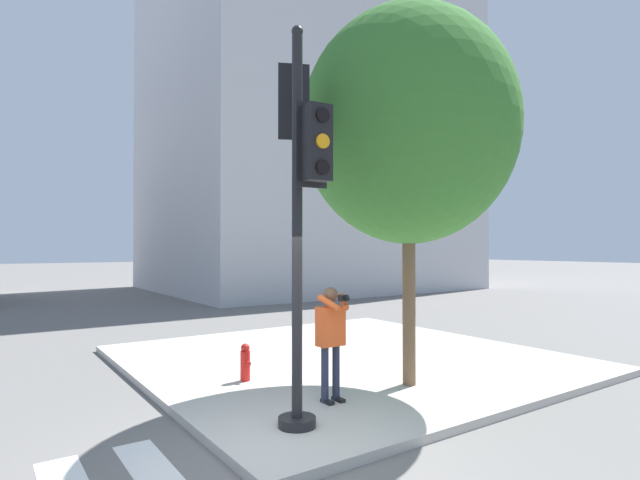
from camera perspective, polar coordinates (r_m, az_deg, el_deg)
The scene contains 7 objects.
ground_plane at distance 5.95m, azimuth -4.30°, elevation -24.28°, with size 160.00×160.00×0.00m, color slate.
sidewalk_corner at distance 10.57m, azimuth 2.71°, elevation -13.43°, with size 8.00×8.00×0.12m.
traffic_signal_pole at distance 6.33m, azimuth -2.19°, elevation 6.53°, with size 0.63×1.27×5.05m.
person_photographer at distance 7.38m, azimuth 1.27°, elevation -10.54°, with size 0.50×0.53×1.66m.
street_tree at distance 8.53m, azimuth 10.08°, elevation 12.66°, with size 3.53×3.53×6.18m.
fire_hydrant at distance 8.71m, azimuth -8.53°, elevation -13.66°, with size 0.17×0.23×0.63m.
building_right at distance 30.16m, azimuth -1.51°, elevation 12.55°, with size 16.69×13.23×18.69m.
Camera 1 is at (-2.76, -4.71, 2.36)m, focal length 28.00 mm.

